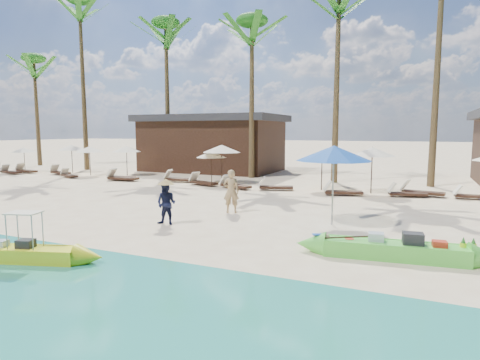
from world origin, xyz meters
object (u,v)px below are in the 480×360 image
at_px(yellow_canoe, 19,254).
at_px(blue_umbrella, 334,153).
at_px(green_canoe, 394,250).
at_px(tourist, 231,191).

xyz_separation_m(yellow_canoe, blue_umbrella, (6.05, 6.78, 2.18)).
distance_m(green_canoe, blue_umbrella, 4.18).
height_order(yellow_canoe, tourist, tourist).
height_order(green_canoe, blue_umbrella, blue_umbrella).
bearing_deg(green_canoe, blue_umbrella, 118.08).
bearing_deg(yellow_canoe, tourist, 55.82).
height_order(green_canoe, yellow_canoe, yellow_canoe).
height_order(tourist, blue_umbrella, blue_umbrella).
distance_m(yellow_canoe, blue_umbrella, 9.34).
bearing_deg(yellow_canoe, blue_umbrella, 30.59).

